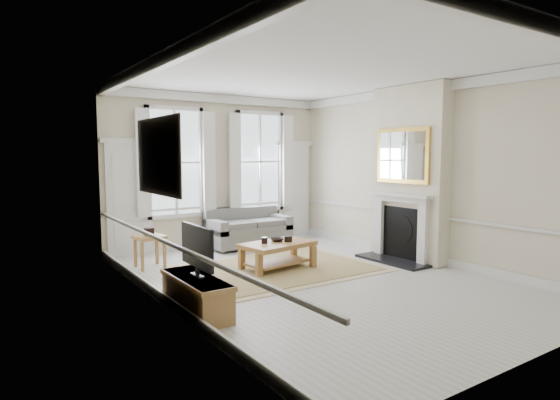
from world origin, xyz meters
TOP-DOWN VIEW (x-y plane):
  - floor at (0.00, 0.00)m, footprint 7.20×7.20m
  - ceiling at (0.00, 0.00)m, footprint 7.20×7.20m
  - back_wall at (0.00, 3.60)m, footprint 5.20×0.00m
  - left_wall at (-2.60, 0.00)m, footprint 0.00×7.20m
  - right_wall at (2.60, 0.00)m, footprint 0.00×7.20m
  - window_left at (-1.05, 3.55)m, footprint 1.26×0.20m
  - window_right at (1.05, 3.55)m, footprint 1.26×0.20m
  - door_left at (-2.05, 3.56)m, footprint 0.90×0.08m
  - door_right at (2.05, 3.56)m, footprint 0.90×0.08m
  - painting at (-2.56, 0.30)m, footprint 0.05×1.66m
  - chimney_breast at (2.43, 0.20)m, footprint 0.35×1.70m
  - hearth at (2.00, 0.20)m, footprint 0.55×1.50m
  - fireplace at (2.20, 0.20)m, footprint 0.21×1.45m
  - mirror at (2.21, 0.20)m, footprint 0.06×1.26m
  - sofa at (0.45, 3.11)m, footprint 1.84×0.90m
  - side_table at (-2.04, 2.37)m, footprint 0.55×0.55m
  - rug at (-0.15, 0.96)m, footprint 3.50×2.60m
  - coffee_table at (-0.15, 0.96)m, footprint 1.42×0.96m
  - ceramic_pot_a at (-0.40, 1.01)m, footprint 0.11×0.11m
  - ceramic_pot_b at (0.05, 0.91)m, footprint 0.15×0.15m
  - bowl at (-0.10, 1.06)m, footprint 0.26×0.26m
  - tv_stand at (-2.34, -0.41)m, footprint 0.44×1.36m
  - tv at (-2.32, -0.41)m, footprint 0.08×0.90m

SIDE VIEW (x-z plane):
  - floor at x=0.00m, z-range 0.00..0.00m
  - rug at x=-0.15m, z-range 0.00..0.02m
  - hearth at x=2.00m, z-range 0.00..0.05m
  - tv_stand at x=-2.34m, z-range 0.00..0.48m
  - sofa at x=0.45m, z-range -0.07..0.79m
  - coffee_table at x=-0.15m, z-range 0.16..0.66m
  - side_table at x=-2.04m, z-range 0.19..0.78m
  - bowl at x=-0.10m, z-range 0.49..0.55m
  - ceramic_pot_b at x=0.05m, z-range 0.49..0.60m
  - ceramic_pot_a at x=-0.40m, z-range 0.49..0.60m
  - fireplace at x=2.20m, z-range 0.07..1.40m
  - tv at x=-2.32m, z-range 0.54..1.22m
  - door_left at x=-2.05m, z-range 0.00..2.30m
  - door_right at x=2.05m, z-range 0.00..2.30m
  - back_wall at x=0.00m, z-range -0.90..4.30m
  - left_wall at x=-2.60m, z-range -1.90..5.30m
  - right_wall at x=2.60m, z-range -1.90..5.30m
  - chimney_breast at x=2.43m, z-range 0.01..3.39m
  - window_left at x=-1.05m, z-range 0.80..3.00m
  - window_right at x=1.05m, z-range 0.80..3.00m
  - painting at x=-2.56m, z-range 1.52..2.58m
  - mirror at x=2.21m, z-range 1.52..2.58m
  - ceiling at x=0.00m, z-range 3.40..3.40m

